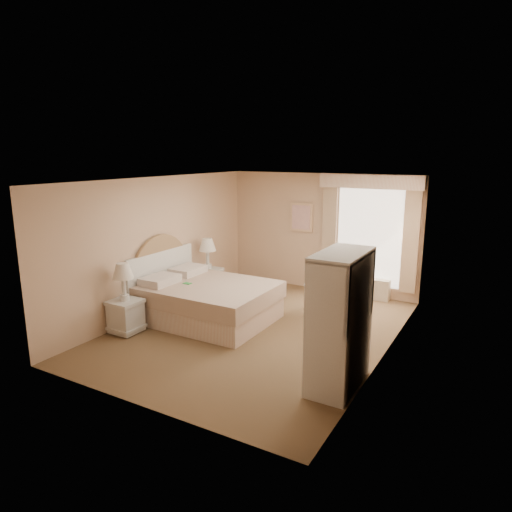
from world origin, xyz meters
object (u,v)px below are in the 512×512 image
Objects in this scene: nightstand_near at (125,307)px; nightstand_far at (208,274)px; cafe_chair at (317,281)px; armoire at (340,332)px; bed at (203,299)px; round_table at (329,290)px.

nightstand_near is 0.98× the size of nightstand_far.
nightstand_far reaches higher than cafe_chair.
nightstand_near is 3.66m from armoire.
armoire is at bearing 0.87° from nightstand_near.
bed is at bearing -58.52° from nightstand_far.
armoire is (3.65, -2.28, 0.28)m from nightstand_far.
round_table is at bearing -55.32° from cafe_chair.
bed is 2.15m from cafe_chair.
round_table is 0.37m from cafe_chair.
nightstand_far is 4.31m from armoire.
round_table is at bearing 32.83° from bed.
cafe_chair is (2.33, 0.23, 0.14)m from nightstand_far.
nightstand_far is 1.62× the size of round_table.
armoire reaches higher than cafe_chair.
nightstand_near is at bearing -137.91° from round_table.
bed is 2.28m from round_table.
cafe_chair is (2.33, 2.57, 0.15)m from nightstand_near.
nightstand_near reaches higher than cafe_chair.
cafe_chair is at bearing 41.57° from bed.
nightstand_far is at bearing 90.00° from nightstand_near.
nightstand_near is 0.66× the size of armoire.
nightstand_near is at bearing -90.00° from nightstand_far.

